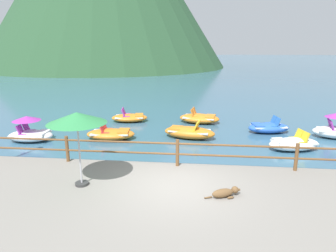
% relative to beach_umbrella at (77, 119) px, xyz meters
% --- Properties ---
extents(ground_plane, '(200.00, 200.00, 0.00)m').
position_rel_beach_umbrella_xyz_m(ground_plane, '(2.75, 40.26, -2.45)').
color(ground_plane, '#38607A').
extents(promenade_dock, '(28.00, 8.00, 0.40)m').
position_rel_beach_umbrella_xyz_m(promenade_dock, '(2.75, -1.94, -2.25)').
color(promenade_dock, gray).
rests_on(promenade_dock, ground).
extents(dock_railing, '(23.92, 0.12, 0.95)m').
position_rel_beach_umbrella_xyz_m(dock_railing, '(2.75, 1.81, -1.47)').
color(dock_railing, brown).
rests_on(dock_railing, promenade_dock).
extents(beach_umbrella, '(1.70, 1.70, 2.24)m').
position_rel_beach_umbrella_xyz_m(beach_umbrella, '(0.00, 0.00, 0.00)').
color(beach_umbrella, '#B2B2B7').
rests_on(beach_umbrella, promenade_dock).
extents(dog_resting, '(1.03, 0.53, 0.26)m').
position_rel_beach_umbrella_xyz_m(dog_resting, '(4.23, -0.30, -1.92)').
color(dog_resting, brown).
rests_on(dog_resting, promenade_dock).
extents(pedal_boat_0, '(2.55, 1.72, 0.86)m').
position_rel_beach_umbrella_xyz_m(pedal_boat_0, '(3.49, 9.56, -2.17)').
color(pedal_boat_0, orange).
rests_on(pedal_boat_0, ground).
extents(pedal_boat_1, '(2.45, 1.48, 0.84)m').
position_rel_beach_umbrella_xyz_m(pedal_boat_1, '(-0.82, 5.87, -2.18)').
color(pedal_boat_1, orange).
rests_on(pedal_boat_1, ground).
extents(pedal_boat_3, '(2.17, 1.45, 1.21)m').
position_rel_beach_umbrella_xyz_m(pedal_boat_3, '(-4.61, 5.19, -2.03)').
color(pedal_boat_3, white).
rests_on(pedal_boat_3, ground).
extents(pedal_boat_4, '(2.34, 1.52, 0.86)m').
position_rel_beach_umbrella_xyz_m(pedal_boat_4, '(7.11, 7.84, -2.17)').
color(pedal_boat_4, blue).
rests_on(pedal_boat_4, ground).
extents(pedal_boat_5, '(2.70, 1.61, 0.90)m').
position_rel_beach_umbrella_xyz_m(pedal_boat_5, '(2.99, 6.41, -2.14)').
color(pedal_boat_5, orange).
rests_on(pedal_boat_5, ground).
extents(pedal_boat_6, '(2.30, 1.58, 0.81)m').
position_rel_beach_umbrella_xyz_m(pedal_boat_6, '(-0.71, 9.44, -2.20)').
color(pedal_boat_6, orange).
rests_on(pedal_boat_6, ground).
extents(pedal_boat_7, '(2.49, 1.71, 0.86)m').
position_rel_beach_umbrella_xyz_m(pedal_boat_7, '(7.62, 5.15, -2.17)').
color(pedal_boat_7, white).
rests_on(pedal_boat_7, ground).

